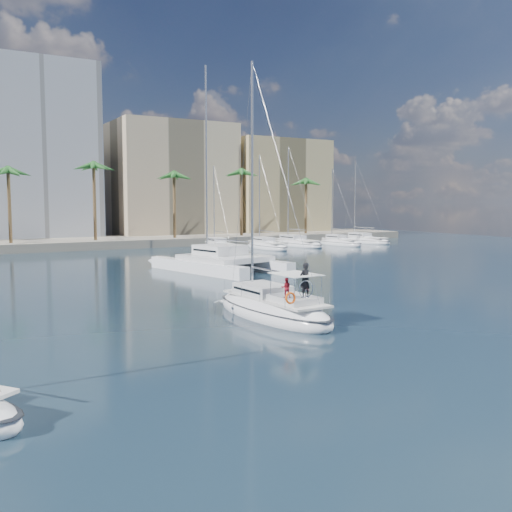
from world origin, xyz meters
TOP-DOWN VIEW (x-y plane):
  - ground at (0.00, 0.00)m, footprint 160.00×160.00m
  - quay at (0.00, 61.00)m, footprint 120.00×14.00m
  - building_beige at (22.00, 70.00)m, footprint 20.00×14.00m
  - building_tan_right at (42.00, 68.00)m, footprint 18.00×12.00m
  - palm_centre at (0.00, 57.00)m, footprint 3.60×3.60m
  - palm_right at (34.00, 57.00)m, footprint 3.60×3.60m
  - main_sloop at (2.25, 3.43)m, footprint 3.75×10.59m
  - catamaran at (9.43, 24.74)m, footprint 9.65×14.79m
  - seagull at (-0.07, 5.32)m, footprint 0.98×0.42m
  - moored_yacht_a at (20.00, 47.00)m, footprint 3.37×9.52m
  - moored_yacht_b at (26.50, 45.00)m, footprint 3.32×10.83m
  - moored_yacht_c at (33.00, 47.00)m, footprint 3.98×12.33m
  - moored_yacht_d at (39.50, 45.00)m, footprint 3.52×9.55m
  - moored_yacht_e at (46.00, 47.00)m, footprint 4.61×11.11m

SIDE VIEW (x-z plane):
  - ground at x=0.00m, z-range 0.00..0.00m
  - moored_yacht_a at x=20.00m, z-range -5.95..5.95m
  - moored_yacht_b at x=26.50m, z-range -6.86..6.86m
  - moored_yacht_c at x=33.00m, z-range -7.77..7.77m
  - moored_yacht_d at x=39.50m, z-range -5.95..5.95m
  - moored_yacht_e at x=46.00m, z-range -6.86..6.86m
  - main_sloop at x=2.25m, z-range -7.27..8.27m
  - quay at x=0.00m, z-range 0.00..1.20m
  - seagull at x=-0.07m, z-range 0.74..0.93m
  - catamaran at x=9.43m, z-range -8.65..11.01m
  - building_tan_right at x=42.00m, z-range 0.00..18.00m
  - building_beige at x=22.00m, z-range 0.00..20.00m
  - palm_centre at x=0.00m, z-range 4.13..16.43m
  - palm_right at x=34.00m, z-range 4.13..16.43m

